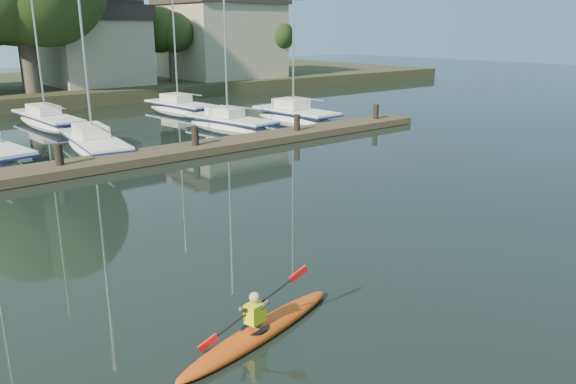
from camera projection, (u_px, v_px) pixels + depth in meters
ground at (389, 269)px, 13.21m from camera, size 160.00×160.00×0.00m
kayak at (259, 328)px, 10.31m from camera, size 4.11×1.42×1.31m
dock at (133, 158)px, 23.53m from camera, size 34.00×2.00×1.80m
sailboat_2 at (95, 152)px, 26.41m from camera, size 2.79×8.16×13.23m
sailboat_3 at (230, 130)px, 32.13m from camera, size 2.99×7.46×11.70m
sailboat_4 at (295, 123)px, 34.78m from camera, size 2.50×7.32×12.29m
sailboat_6 at (48, 126)px, 33.31m from camera, size 2.29×8.96×14.12m
sailboat_7 at (180, 113)px, 38.56m from camera, size 2.69×7.46×11.77m
shore at (3, 58)px, 43.16m from camera, size 90.00×25.25×12.75m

